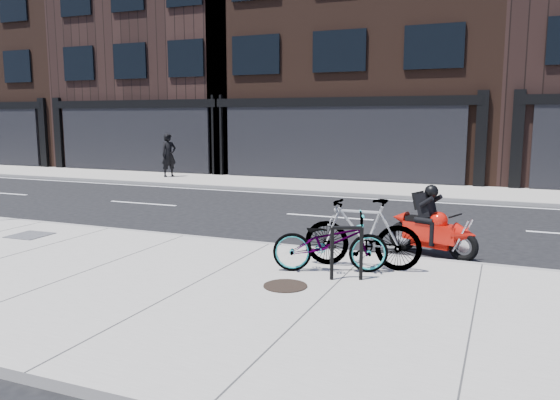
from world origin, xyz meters
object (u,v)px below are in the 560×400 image
at_px(bike_rack, 347,248).
at_px(manhole_cover, 285,286).
at_px(bicycle_rear, 362,233).
at_px(pedestrian, 169,155).
at_px(motorcycle, 436,228).
at_px(bicycle_front, 330,242).
at_px(utility_grate, 30,235).

distance_m(bike_rack, manhole_cover, 1.12).
height_order(bicycle_rear, pedestrian, pedestrian).
bearing_deg(motorcycle, pedestrian, 162.98).
relative_size(bike_rack, bicycle_rear, 0.43).
xyz_separation_m(motorcycle, manhole_cover, (-1.78, -3.22, -0.42)).
distance_m(bicycle_front, bicycle_rear, 0.60).
bearing_deg(manhole_cover, bike_rack, 42.37).
relative_size(pedestrian, manhole_cover, 2.78).
bearing_deg(utility_grate, pedestrian, 109.45).
distance_m(bicycle_rear, motorcycle, 2.04).
bearing_deg(bike_rack, motorcycle, 67.73).
bearing_deg(bicycle_rear, motorcycle, 147.30).
bearing_deg(manhole_cover, bicycle_rear, 61.28).
relative_size(motorcycle, utility_grate, 2.37).
xyz_separation_m(manhole_cover, utility_grate, (-6.37, 1.19, 0.00)).
relative_size(bike_rack, bicycle_front, 0.45).
distance_m(bicycle_rear, pedestrian, 15.49).
distance_m(motorcycle, pedestrian, 15.10).
xyz_separation_m(bike_rack, bicycle_rear, (0.05, 0.77, 0.09)).
bearing_deg(pedestrian, bicycle_front, -109.39).
xyz_separation_m(bicycle_rear, utility_grate, (-7.17, -0.25, -0.58)).
height_order(bicycle_rear, utility_grate, bicycle_rear).
xyz_separation_m(bike_rack, utility_grate, (-7.12, 0.51, -0.49)).
height_order(bike_rack, bicycle_front, bicycle_front).
bearing_deg(bicycle_rear, bicycle_front, -48.42).
bearing_deg(utility_grate, bicycle_rear, 2.02).
distance_m(bike_rack, utility_grate, 7.16).
xyz_separation_m(pedestrian, manhole_cover, (10.29, -12.27, -0.91)).
xyz_separation_m(bicycle_front, utility_grate, (-6.75, 0.17, -0.48)).
distance_m(motorcycle, utility_grate, 8.42).
bearing_deg(bicycle_front, bike_rack, -152.30).
bearing_deg(manhole_cover, utility_grate, 169.40).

